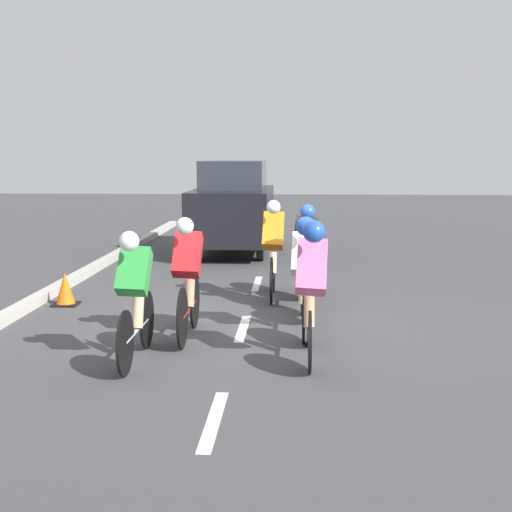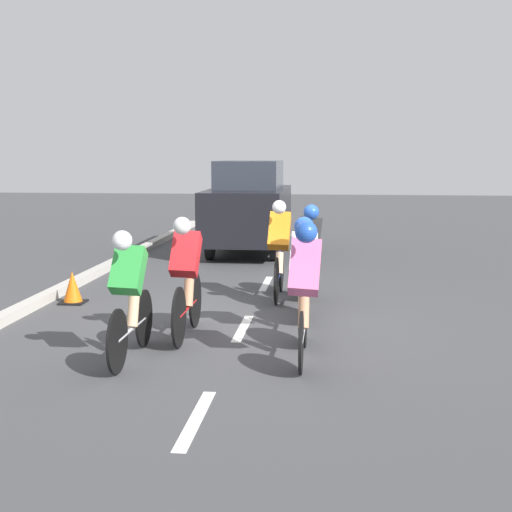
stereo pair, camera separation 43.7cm
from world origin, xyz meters
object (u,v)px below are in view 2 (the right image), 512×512
at_px(cyclist_pink, 305,286).
at_px(traffic_cone, 73,288).
at_px(cyclist_red, 186,276).
at_px(cyclist_orange, 279,248).
at_px(cyclist_black, 308,254).
at_px(cyclist_white, 303,271).
at_px(support_car, 249,207).
at_px(cyclist_green, 129,293).

height_order(cyclist_pink, traffic_cone, cyclist_pink).
bearing_deg(cyclist_red, cyclist_orange, -110.43).
xyz_separation_m(cyclist_black, traffic_cone, (3.54, 0.03, -0.57)).
xyz_separation_m(cyclist_red, cyclist_orange, (-0.94, -2.52, 0.02)).
xyz_separation_m(cyclist_white, traffic_cone, (3.53, -1.50, -0.56)).
relative_size(cyclist_red, cyclist_black, 0.98).
bearing_deg(cyclist_pink, cyclist_red, -29.91).
bearing_deg(cyclist_black, support_car, -75.00).
bearing_deg(cyclist_black, cyclist_pink, 91.15).
distance_m(support_car, traffic_cone, 6.23).
bearing_deg(cyclist_green, cyclist_pink, -174.57).
xyz_separation_m(cyclist_white, support_car, (1.55, -7.35, 0.24)).
xyz_separation_m(cyclist_white, cyclist_orange, (0.47, -2.20, -0.00)).
relative_size(cyclist_black, traffic_cone, 3.54).
bearing_deg(cyclist_orange, cyclist_green, 69.10).
bearing_deg(traffic_cone, cyclist_green, 121.08).
xyz_separation_m(cyclist_red, traffic_cone, (2.13, -1.82, -0.54)).
relative_size(cyclist_black, cyclist_green, 1.01).
relative_size(cyclist_green, traffic_cone, 3.51).
distance_m(cyclist_pink, cyclist_green, 1.89).
distance_m(cyclist_pink, support_car, 8.67).
relative_size(support_car, traffic_cone, 7.94).
xyz_separation_m(cyclist_red, cyclist_green, (0.41, 1.02, -0.02)).
height_order(cyclist_red, cyclist_orange, cyclist_orange).
bearing_deg(traffic_cone, cyclist_black, -179.49).
distance_m(cyclist_black, traffic_cone, 3.59).
height_order(cyclist_pink, cyclist_green, cyclist_pink).
height_order(cyclist_orange, cyclist_pink, cyclist_pink).
bearing_deg(support_car, cyclist_white, 101.93).
xyz_separation_m(cyclist_red, support_car, (0.15, -7.67, 0.27)).
xyz_separation_m(cyclist_red, cyclist_pink, (-1.47, 0.84, 0.06)).
bearing_deg(cyclist_red, cyclist_pink, 150.09).
bearing_deg(traffic_cone, cyclist_white, 157.04).
relative_size(cyclist_orange, cyclist_green, 1.00).
bearing_deg(cyclist_pink, support_car, -79.27).
relative_size(cyclist_red, cyclist_white, 1.01).
height_order(cyclist_red, traffic_cone, cyclist_red).
relative_size(cyclist_white, cyclist_green, 0.98).
xyz_separation_m(cyclist_red, cyclist_black, (-1.41, -1.86, 0.02)).
height_order(cyclist_red, cyclist_white, cyclist_red).
bearing_deg(cyclist_red, cyclist_green, 67.95).
bearing_deg(cyclist_orange, cyclist_white, 101.95).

